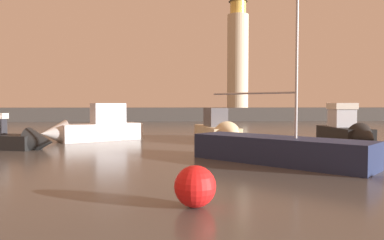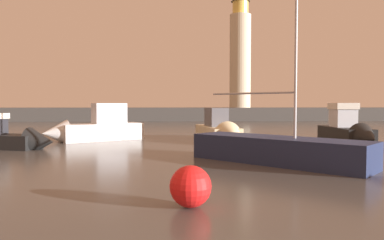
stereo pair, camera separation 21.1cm
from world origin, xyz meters
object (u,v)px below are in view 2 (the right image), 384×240
object	(u,v)px
lighthouse	(240,54)
motorboat_2	(11,138)
motorboat_0	(221,131)
sailboat_moored	(278,149)
motorboat_6	(350,132)
motorboat_5	(93,129)
mooring_buoy	(191,186)

from	to	relation	value
lighthouse	motorboat_2	size ratio (longest dim) A/B	2.87
lighthouse	motorboat_0	world-z (taller)	lighthouse
sailboat_moored	motorboat_6	bearing A→B (deg)	47.75
motorboat_2	motorboat_0	bearing A→B (deg)	15.70
motorboat_0	motorboat_2	xyz separation A→B (m)	(-12.83, -3.61, -0.11)
lighthouse	motorboat_2	bearing A→B (deg)	-118.63
motorboat_2	motorboat_5	bearing A→B (deg)	51.97
sailboat_moored	mooring_buoy	distance (m)	8.05
lighthouse	motorboat_5	distance (m)	36.42
sailboat_moored	mooring_buoy	xyz separation A→B (m)	(-4.14, -6.91, -0.10)
lighthouse	motorboat_2	xyz separation A→B (m)	(-19.69, -36.08, -9.77)
motorboat_5	motorboat_6	distance (m)	17.66
lighthouse	motorboat_5	world-z (taller)	lighthouse
lighthouse	motorboat_0	xyz separation A→B (m)	(-6.86, -32.47, -9.66)
motorboat_0	motorboat_2	distance (m)	13.33
sailboat_moored	mooring_buoy	bearing A→B (deg)	-120.96
mooring_buoy	motorboat_2	bearing A→B (deg)	128.00
motorboat_5	motorboat_0	bearing A→B (deg)	-7.23
mooring_buoy	lighthouse	bearing A→B (deg)	78.92
motorboat_6	mooring_buoy	world-z (taller)	motorboat_6
motorboat_2	mooring_buoy	bearing A→B (deg)	-52.00
motorboat_6	mooring_buoy	distance (m)	18.15
motorboat_0	sailboat_moored	bearing A→B (deg)	-81.68
motorboat_5	mooring_buoy	xyz separation A→B (m)	(6.37, -17.68, -0.32)
motorboat_5	mooring_buoy	world-z (taller)	motorboat_5
sailboat_moored	motorboat_5	bearing A→B (deg)	134.30
lighthouse	sailboat_moored	bearing A→B (deg)	-97.38
motorboat_2	sailboat_moored	world-z (taller)	sailboat_moored
motorboat_2	mooring_buoy	distance (m)	16.39
motorboat_5	sailboat_moored	size ratio (longest dim) A/B	0.57
motorboat_5	motorboat_6	size ratio (longest dim) A/B	1.12
motorboat_0	mooring_buoy	distance (m)	16.75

